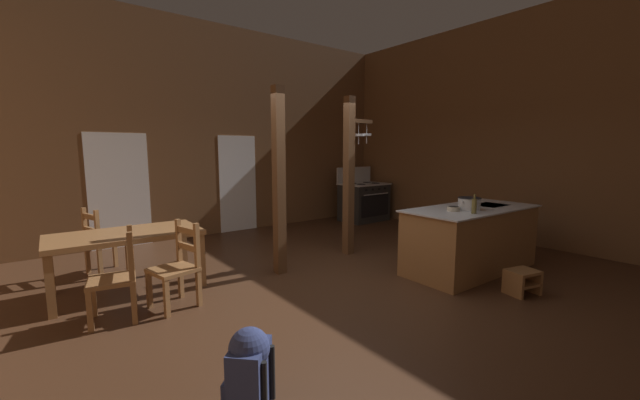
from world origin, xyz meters
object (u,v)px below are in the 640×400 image
Objects in this scene: ladderback_chair_near_window at (103,242)px; bottle_tall_on_counter at (474,206)px; step_stool at (522,280)px; ladderback_chair_by_post at (178,267)px; mixing_bowl_on_counter at (454,209)px; stove_range at (364,201)px; dining_table at (126,239)px; kitchen_island at (471,239)px; stockpot_on_counter at (469,204)px; backpack at (249,369)px; ladderback_chair_at_table_end at (117,277)px.

bottle_tall_on_counter reaches higher than ladderback_chair_near_window.
step_stool is 5.60m from ladderback_chair_near_window.
mixing_bowl_on_counter is (3.30, -1.31, 0.50)m from ladderback_chair_by_post.
mixing_bowl_on_counter is at bearing -117.47° from stove_range.
ladderback_chair_by_post is 3.59m from mixing_bowl_on_counter.
bottle_tall_on_counter is at bearing -33.54° from dining_table.
kitchen_island is 0.69m from mixing_bowl_on_counter.
mixing_bowl_on_counter reaches higher than ladderback_chair_near_window.
mixing_bowl_on_counter is (3.66, -2.16, 0.30)m from dining_table.
stockpot_on_counter is at bearing 41.81° from bottle_tall_on_counter.
stove_range is 7.77× the size of mixing_bowl_on_counter.
ladderback_chair_near_window is (-4.28, 3.08, -0.01)m from kitchen_island.
mixing_bowl_on_counter is 0.29m from bottle_tall_on_counter.
kitchen_island reaches higher than dining_table.
backpack is 3.84m from stockpot_on_counter.
ladderback_chair_at_table_end is at bearing 161.32° from stockpot_on_counter.
backpack is at bearing -140.30° from stove_range.
ladderback_chair_by_post is 0.60m from ladderback_chair_at_table_end.
dining_table is 2.94m from backpack.
mixing_bowl_on_counter is (-0.12, 0.90, 0.78)m from step_stool.
dining_table is at bearing 73.81° from ladderback_chair_at_table_end.
ladderback_chair_near_window is at bearing 134.61° from step_stool.
ladderback_chair_by_post is at bearing 154.45° from bottle_tall_on_counter.
ladderback_chair_near_window is 1.59× the size of backpack.
stove_range is 0.77× the size of dining_table.
ladderback_chair_at_table_end is at bearing 150.99° from step_stool.
stockpot_on_counter is 2.21× the size of mixing_bowl_on_counter.
kitchen_island reaches higher than step_stool.
bottle_tall_on_counter is at bearing 98.86° from step_stool.
step_stool is (-0.35, -0.90, -0.28)m from kitchen_island.
stove_range is 4.23m from mixing_bowl_on_counter.
mixing_bowl_on_counter is (3.81, -3.08, 0.50)m from ladderback_chair_near_window.
stockpot_on_counter is (4.15, -1.40, 0.56)m from ladderback_chair_at_table_end.
ladderback_chair_at_table_end is at bearing 163.14° from kitchen_island.
kitchen_island is at bearing -16.86° from ladderback_chair_at_table_end.
ladderback_chair_by_post is at bearing -1.80° from ladderback_chair_at_table_end.
bottle_tall_on_counter reaches higher than ladderback_chair_by_post.
stove_range is 5.78m from ladderback_chair_near_window.
ladderback_chair_at_table_end is at bearing 157.70° from bottle_tall_on_counter.
ladderback_chair_by_post is 3.73m from bottle_tall_on_counter.
ladderback_chair_near_window is at bearing 142.14° from stockpot_on_counter.
ladderback_chair_by_post is (-5.24, -2.42, -0.03)m from stove_range.
mixing_bowl_on_counter is (-0.25, 0.08, -0.06)m from stockpot_on_counter.
stove_range is at bearing 66.12° from stockpot_on_counter.
dining_table is at bearing 140.99° from step_stool.
ladderback_chair_near_window reaches higher than step_stool.
backpack is (-3.94, -0.76, -0.15)m from kitchen_island.
bottle_tall_on_counter is (3.49, 0.47, 0.71)m from backpack.
dining_table is 0.94m from ladderback_chair_by_post.
kitchen_island is at bearing 68.64° from step_stool.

